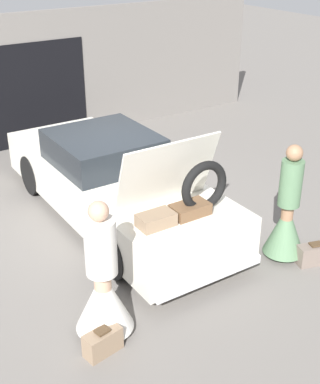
{
  "coord_description": "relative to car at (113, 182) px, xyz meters",
  "views": [
    {
      "loc": [
        -3.64,
        -6.96,
        4.32
      ],
      "look_at": [
        0.0,
        -1.38,
        1.02
      ],
      "focal_mm": 50.0,
      "sensor_mm": 36.0,
      "label": 1
    }
  ],
  "objects": [
    {
      "name": "ground_plane",
      "position": [
        -0.0,
        -0.0,
        -0.62
      ],
      "size": [
        40.0,
        40.0,
        0.0
      ],
      "primitive_type": "plane",
      "color": "slate"
    },
    {
      "name": "garage_wall_back",
      "position": [
        -0.0,
        3.95,
        0.77
      ],
      "size": [
        12.0,
        0.14,
        2.8
      ],
      "color": "slate",
      "rests_on": "ground_plane"
    },
    {
      "name": "car",
      "position": [
        0.0,
        0.0,
        0.0
      ],
      "size": [
        1.8,
        5.12,
        1.87
      ],
      "color": "silver",
      "rests_on": "ground_plane"
    },
    {
      "name": "person_left",
      "position": [
        -1.47,
        -2.44,
        -0.0
      ],
      "size": [
        0.69,
        0.69,
        1.74
      ],
      "rotation": [
        0.0,
        0.0,
        -1.35
      ],
      "color": "tan",
      "rests_on": "ground_plane"
    },
    {
      "name": "person_right",
      "position": [
        1.47,
        -2.42,
        0.01
      ],
      "size": [
        0.59,
        0.59,
        1.74
      ],
      "rotation": [
        0.0,
        0.0,
        1.76
      ],
      "color": "#997051",
      "rests_on": "ground_plane"
    },
    {
      "name": "suitcase_beside_left_person",
      "position": [
        -1.65,
        -2.74,
        -0.47
      ],
      "size": [
        0.47,
        0.28,
        0.32
      ],
      "color": "#8C7259",
      "rests_on": "ground_plane"
    },
    {
      "name": "suitcase_beside_right_person",
      "position": [
        1.71,
        -2.79,
        -0.47
      ],
      "size": [
        0.54,
        0.34,
        0.33
      ],
      "color": "#75665B",
      "rests_on": "ground_plane"
    }
  ]
}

